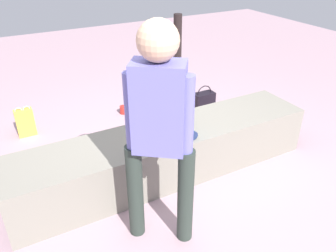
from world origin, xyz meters
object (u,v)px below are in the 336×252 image
(adult_standing, at_px, (159,122))
(gift_bag, at_px, (25,122))
(child_seated, at_px, (175,108))
(cake_plate, at_px, (141,138))
(water_bottle_near_gift, at_px, (146,114))
(party_cup_red, at_px, (123,110))
(handbag_black_leather, at_px, (204,100))
(cake_box_white, at_px, (167,121))

(adult_standing, bearing_deg, gift_bag, 107.78)
(child_seated, bearing_deg, cake_plate, -177.49)
(cake_plate, distance_m, gift_bag, 1.63)
(child_seated, distance_m, water_bottle_near_gift, 1.21)
(child_seated, bearing_deg, party_cup_red, 88.67)
(handbag_black_leather, bearing_deg, party_cup_red, 159.22)
(adult_standing, xyz_separation_m, cake_box_white, (0.84, 1.45, -0.89))
(cake_box_white, bearing_deg, adult_standing, -120.06)
(adult_standing, relative_size, party_cup_red, 15.79)
(gift_bag, bearing_deg, cake_box_white, -20.23)
(party_cup_red, bearing_deg, handbag_black_leather, -20.78)
(cake_box_white, relative_size, handbag_black_leather, 0.96)
(cake_plate, xyz_separation_m, handbag_black_leather, (1.32, 1.01, -0.36))
(water_bottle_near_gift, distance_m, cake_box_white, 0.27)
(adult_standing, distance_m, water_bottle_near_gift, 1.98)
(adult_standing, bearing_deg, handbag_black_leather, 47.94)
(cake_plate, relative_size, handbag_black_leather, 0.71)
(cake_box_white, bearing_deg, child_seated, -114.17)
(adult_standing, distance_m, cake_box_white, 1.90)
(water_bottle_near_gift, bearing_deg, child_seated, -100.71)
(adult_standing, relative_size, gift_bag, 4.58)
(water_bottle_near_gift, bearing_deg, cake_plate, -116.47)
(gift_bag, bearing_deg, adult_standing, -72.22)
(gift_bag, bearing_deg, child_seated, -51.43)
(child_seated, xyz_separation_m, party_cup_red, (0.03, 1.36, -0.62))
(adult_standing, relative_size, cake_plate, 6.99)
(adult_standing, distance_m, gift_bag, 2.24)
(adult_standing, relative_size, cake_box_white, 5.16)
(party_cup_red, distance_m, cake_box_white, 0.62)
(water_bottle_near_gift, relative_size, party_cup_red, 1.97)
(cake_box_white, bearing_deg, party_cup_red, 123.55)
(cake_plate, bearing_deg, water_bottle_near_gift, 63.53)
(cake_plate, xyz_separation_m, party_cup_red, (0.36, 1.37, -0.43))
(water_bottle_near_gift, bearing_deg, cake_box_white, -49.02)
(gift_bag, bearing_deg, party_cup_red, -1.27)
(gift_bag, distance_m, water_bottle_near_gift, 1.34)
(party_cup_red, relative_size, handbag_black_leather, 0.31)
(adult_standing, height_order, party_cup_red, adult_standing)
(water_bottle_near_gift, relative_size, cake_box_white, 0.64)
(adult_standing, bearing_deg, cake_box_white, 59.94)
(gift_bag, relative_size, cake_box_white, 1.13)
(adult_standing, distance_m, handbag_black_leather, 2.32)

